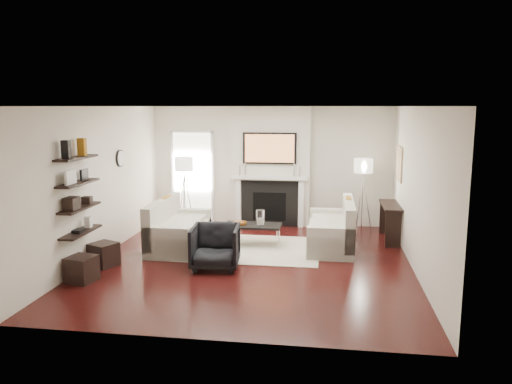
# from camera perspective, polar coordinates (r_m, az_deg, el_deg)

# --- Properties ---
(room_envelope) EXTENTS (6.00, 6.00, 6.00)m
(room_envelope) POSITION_cam_1_polar(r_m,az_deg,el_deg) (8.53, -0.58, 0.65)
(room_envelope) COLOR black
(room_envelope) RESTS_ON ground
(chimney_breast) EXTENTS (1.80, 0.25, 2.70)m
(chimney_breast) POSITION_cam_1_polar(r_m,az_deg,el_deg) (11.35, 1.65, 2.92)
(chimney_breast) COLOR silver
(chimney_breast) RESTS_ON floor
(fireplace_surround) EXTENTS (1.30, 0.02, 1.04)m
(fireplace_surround) POSITION_cam_1_polar(r_m,az_deg,el_deg) (11.35, 1.55, -1.33)
(fireplace_surround) COLOR black
(fireplace_surround) RESTS_ON floor
(firebox) EXTENTS (0.75, 0.02, 0.65)m
(firebox) POSITION_cam_1_polar(r_m,az_deg,el_deg) (11.35, 1.55, -1.68)
(firebox) COLOR black
(firebox) RESTS_ON floor
(mantel_pilaster_l) EXTENTS (0.12, 0.08, 1.10)m
(mantel_pilaster_l) POSITION_cam_1_polar(r_m,az_deg,el_deg) (11.42, -2.06, -1.11)
(mantel_pilaster_l) COLOR white
(mantel_pilaster_l) RESTS_ON floor
(mantel_pilaster_r) EXTENTS (0.12, 0.08, 1.10)m
(mantel_pilaster_r) POSITION_cam_1_polar(r_m,az_deg,el_deg) (11.25, 5.18, -1.30)
(mantel_pilaster_r) COLOR white
(mantel_pilaster_r) RESTS_ON floor
(mantel_shelf) EXTENTS (1.70, 0.18, 0.07)m
(mantel_shelf) POSITION_cam_1_polar(r_m,az_deg,el_deg) (11.20, 1.54, 1.64)
(mantel_shelf) COLOR white
(mantel_shelf) RESTS_ON chimney_breast
(tv_body) EXTENTS (1.20, 0.06, 0.70)m
(tv_body) POSITION_cam_1_polar(r_m,az_deg,el_deg) (11.15, 1.57, 5.02)
(tv_body) COLOR black
(tv_body) RESTS_ON chimney_breast
(tv_screen) EXTENTS (1.10, 0.00, 0.62)m
(tv_screen) POSITION_cam_1_polar(r_m,az_deg,el_deg) (11.12, 1.55, 5.00)
(tv_screen) COLOR #BF723F
(tv_screen) RESTS_ON tv_body
(candlestick_l_tall) EXTENTS (0.04, 0.04, 0.30)m
(candlestick_l_tall) POSITION_cam_1_polar(r_m,az_deg,el_deg) (11.26, -1.24, 2.63)
(candlestick_l_tall) COLOR silver
(candlestick_l_tall) RESTS_ON mantel_shelf
(candlestick_l_short) EXTENTS (0.04, 0.04, 0.24)m
(candlestick_l_short) POSITION_cam_1_polar(r_m,az_deg,el_deg) (11.28, -1.89, 2.49)
(candlestick_l_short) COLOR silver
(candlestick_l_short) RESTS_ON mantel_shelf
(candlestick_r_tall) EXTENTS (0.04, 0.04, 0.30)m
(candlestick_r_tall) POSITION_cam_1_polar(r_m,az_deg,el_deg) (11.13, 4.36, 2.53)
(candlestick_r_tall) COLOR silver
(candlestick_r_tall) RESTS_ON mantel_shelf
(candlestick_r_short) EXTENTS (0.04, 0.04, 0.24)m
(candlestick_r_short) POSITION_cam_1_polar(r_m,az_deg,el_deg) (11.13, 5.03, 2.36)
(candlestick_r_short) COLOR silver
(candlestick_r_short) RESTS_ON mantel_shelf
(hallway_panel) EXTENTS (0.90, 0.02, 2.10)m
(hallway_panel) POSITION_cam_1_polar(r_m,az_deg,el_deg) (11.84, -7.23, 1.67)
(hallway_panel) COLOR white
(hallway_panel) RESTS_ON floor
(door_trim_l) EXTENTS (0.06, 0.06, 2.16)m
(door_trim_l) POSITION_cam_1_polar(r_m,az_deg,el_deg) (11.96, -9.47, 1.69)
(door_trim_l) COLOR white
(door_trim_l) RESTS_ON floor
(door_trim_r) EXTENTS (0.06, 0.06, 2.16)m
(door_trim_r) POSITION_cam_1_polar(r_m,az_deg,el_deg) (11.71, -4.99, 1.61)
(door_trim_r) COLOR white
(door_trim_r) RESTS_ON floor
(door_trim_top) EXTENTS (1.02, 0.06, 0.06)m
(door_trim_top) POSITION_cam_1_polar(r_m,az_deg,el_deg) (11.72, -7.36, 6.89)
(door_trim_top) COLOR white
(door_trim_top) RESTS_ON wall_back
(rug) EXTENTS (2.60, 2.00, 0.01)m
(rug) POSITION_cam_1_polar(r_m,az_deg,el_deg) (9.63, -0.57, -6.49)
(rug) COLOR #C0B79D
(rug) RESTS_ON floor
(loveseat_left_base) EXTENTS (0.85, 1.80, 0.42)m
(loveseat_left_base) POSITION_cam_1_polar(r_m,az_deg,el_deg) (9.80, -8.74, -5.08)
(loveseat_left_base) COLOR beige
(loveseat_left_base) RESTS_ON floor
(loveseat_left_back) EXTENTS (0.18, 1.80, 0.80)m
(loveseat_left_back) POSITION_cam_1_polar(r_m,az_deg,el_deg) (9.82, -10.66, -3.20)
(loveseat_left_back) COLOR beige
(loveseat_left_back) RESTS_ON floor
(loveseat_left_arm_n) EXTENTS (0.85, 0.18, 0.60)m
(loveseat_left_arm_n) POSITION_cam_1_polar(r_m,az_deg,el_deg) (9.03, -10.25, -5.81)
(loveseat_left_arm_n) COLOR beige
(loveseat_left_arm_n) RESTS_ON floor
(loveseat_left_arm_s) EXTENTS (0.85, 0.18, 0.60)m
(loveseat_left_arm_s) POSITION_cam_1_polar(r_m,az_deg,el_deg) (10.53, -7.47, -3.50)
(loveseat_left_arm_s) COLOR beige
(loveseat_left_arm_s) RESTS_ON floor
(loveseat_left_cushion) EXTENTS (0.63, 1.44, 0.10)m
(loveseat_left_cushion) POSITION_cam_1_polar(r_m,az_deg,el_deg) (9.72, -8.50, -3.61)
(loveseat_left_cushion) COLOR beige
(loveseat_left_cushion) RESTS_ON loveseat_left_base
(pillow_left_orange) EXTENTS (0.10, 0.42, 0.42)m
(pillow_left_orange) POSITION_cam_1_polar(r_m,az_deg,el_deg) (10.06, -10.14, -1.69)
(pillow_left_orange) COLOR #905C11
(pillow_left_orange) RESTS_ON loveseat_left_cushion
(pillow_left_charcoal) EXTENTS (0.10, 0.40, 0.40)m
(pillow_left_charcoal) POSITION_cam_1_polar(r_m,az_deg,el_deg) (9.51, -11.28, -2.45)
(pillow_left_charcoal) COLOR black
(pillow_left_charcoal) RESTS_ON loveseat_left_cushion
(loveseat_right_base) EXTENTS (0.85, 1.80, 0.42)m
(loveseat_right_base) POSITION_cam_1_polar(r_m,az_deg,el_deg) (9.77, 8.50, -5.11)
(loveseat_right_base) COLOR beige
(loveseat_right_base) RESTS_ON floor
(loveseat_right_back) EXTENTS (0.18, 1.80, 0.80)m
(loveseat_right_back) POSITION_cam_1_polar(r_m,az_deg,el_deg) (9.71, 10.53, -3.35)
(loveseat_right_back) COLOR beige
(loveseat_right_back) RESTS_ON floor
(loveseat_right_arm_n) EXTENTS (0.85, 0.18, 0.60)m
(loveseat_right_arm_n) POSITION_cam_1_polar(r_m,az_deg,el_deg) (8.97, 8.53, -5.87)
(loveseat_right_arm_n) COLOR beige
(loveseat_right_arm_n) RESTS_ON floor
(loveseat_right_arm_s) EXTENTS (0.85, 0.18, 0.60)m
(loveseat_right_arm_s) POSITION_cam_1_polar(r_m,az_deg,el_deg) (10.54, 8.50, -3.52)
(loveseat_right_arm_s) COLOR beige
(loveseat_right_arm_s) RESTS_ON floor
(loveseat_right_cushion) EXTENTS (0.63, 1.44, 0.10)m
(loveseat_right_cushion) POSITION_cam_1_polar(r_m,az_deg,el_deg) (9.71, 8.24, -3.62)
(loveseat_right_cushion) COLOR beige
(loveseat_right_cushion) RESTS_ON loveseat_right_base
(pillow_right_orange) EXTENTS (0.10, 0.42, 0.42)m
(pillow_right_orange) POSITION_cam_1_polar(r_m,az_deg,el_deg) (9.96, 10.50, -1.82)
(pillow_right_orange) COLOR #905C11
(pillow_right_orange) RESTS_ON loveseat_right_cushion
(pillow_right_charcoal) EXTENTS (0.10, 0.40, 0.40)m
(pillow_right_charcoal) POSITION_cam_1_polar(r_m,az_deg,el_deg) (9.37, 10.63, -2.61)
(pillow_right_charcoal) COLOR black
(pillow_right_charcoal) RESTS_ON loveseat_right_cushion
(coffee_table) EXTENTS (1.10, 0.55, 0.04)m
(coffee_table) POSITION_cam_1_polar(r_m,az_deg,el_deg) (9.78, -0.37, -3.85)
(coffee_table) COLOR black
(coffee_table) RESTS_ON floor
(coffee_leg_nw) EXTENTS (0.02, 0.02, 0.38)m
(coffee_leg_nw) POSITION_cam_1_polar(r_m,az_deg,el_deg) (9.70, -3.50, -5.25)
(coffee_leg_nw) COLOR silver
(coffee_leg_nw) RESTS_ON floor
(coffee_leg_ne) EXTENTS (0.02, 0.02, 0.38)m
(coffee_leg_ne) POSITION_cam_1_polar(r_m,az_deg,el_deg) (9.56, 2.41, -5.48)
(coffee_leg_ne) COLOR silver
(coffee_leg_ne) RESTS_ON floor
(coffee_leg_sw) EXTENTS (0.02, 0.02, 0.38)m
(coffee_leg_sw) POSITION_cam_1_polar(r_m,az_deg,el_deg) (10.12, -2.99, -4.62)
(coffee_leg_sw) COLOR silver
(coffee_leg_sw) RESTS_ON floor
(coffee_leg_se) EXTENTS (0.02, 0.02, 0.38)m
(coffee_leg_se) POSITION_cam_1_polar(r_m,az_deg,el_deg) (9.98, 2.67, -4.82)
(coffee_leg_se) COLOR silver
(coffee_leg_se) RESTS_ON floor
(hurricane_glass) EXTENTS (0.17, 0.17, 0.31)m
(hurricane_glass) POSITION_cam_1_polar(r_m,az_deg,el_deg) (9.72, 0.50, -2.96)
(hurricane_glass) COLOR white
(hurricane_glass) RESTS_ON coffee_table
(hurricane_candle) EXTENTS (0.09, 0.09, 0.13)m
(hurricane_candle) POSITION_cam_1_polar(r_m,az_deg,el_deg) (9.73, 0.50, -3.34)
(hurricane_candle) COLOR white
(hurricane_candle) RESTS_ON coffee_table
(copper_bowl) EXTENTS (0.26, 0.26, 0.04)m
(copper_bowl) POSITION_cam_1_polar(r_m,az_deg,el_deg) (9.81, -1.82, -3.54)
(copper_bowl) COLOR #9C541A
(copper_bowl) RESTS_ON coffee_table
(armchair) EXTENTS (0.84, 0.80, 0.80)m
(armchair) POSITION_cam_1_polar(r_m,az_deg,el_deg) (8.47, -4.68, -6.01)
(armchair) COLOR black
(armchair) RESTS_ON floor
(lamp_left_post) EXTENTS (0.02, 0.02, 1.20)m
(lamp_left_post) POSITION_cam_1_polar(r_m,az_deg,el_deg) (11.24, -8.14, -1.11)
(lamp_left_post) COLOR silver
(lamp_left_post) RESTS_ON floor
(lamp_left_shade) EXTENTS (0.40, 0.40, 0.30)m
(lamp_left_shade) POSITION_cam_1_polar(r_m,az_deg,el_deg) (11.12, -8.24, 3.20)
(lamp_left_shade) COLOR white
(lamp_left_shade) RESTS_ON lamp_left_post
(lamp_left_leg_a) EXTENTS (0.25, 0.02, 1.23)m
(lamp_left_leg_a) POSITION_cam_1_polar(r_m,az_deg,el_deg) (11.21, -7.60, -1.13)
(lamp_left_leg_a) COLOR silver
(lamp_left_leg_a) RESTS_ON floor
(lamp_left_leg_b) EXTENTS (0.14, 0.22, 1.23)m
(lamp_left_leg_b) POSITION_cam_1_polar(r_m,az_deg,el_deg) (11.35, -8.27, -1.01)
(lamp_left_leg_b) COLOR silver
(lamp_left_leg_b) RESTS_ON floor
(lamp_left_leg_c) EXTENTS (0.14, 0.22, 1.23)m
(lamp_left_leg_c) POSITION_cam_1_polar(r_m,az_deg,el_deg) (11.17, -8.54, -1.19)
(lamp_left_leg_c) COLOR silver
(lamp_left_leg_c) RESTS_ON floor
(lamp_right_post) EXTENTS (0.02, 0.02, 1.20)m
(lamp_right_post) POSITION_cam_1_polar(r_m,az_deg,el_deg) (11.06, 12.03, -1.41)
(lamp_right_post) COLOR silver
(lamp_right_post) RESTS_ON floor
(lamp_right_shade) EXTENTS (0.40, 0.40, 0.30)m
(lamp_right_shade) POSITION_cam_1_polar(r_m,az_deg,el_deg) (10.93, 12.18, 2.97)
(lamp_right_shade) COLOR white
(lamp_right_shade) RESTS_ON lamp_right_post
(lamp_right_leg_a) EXTENTS (0.25, 0.02, 1.23)m
(lamp_right_leg_a) POSITION_cam_1_polar(r_m,az_deg,el_deg) (11.06, 12.60, -1.42)
(lamp_right_leg_a) COLOR silver
(lamp_right_leg_a) RESTS_ON floor
(lamp_right_leg_b) EXTENTS (0.14, 0.22, 1.23)m
(lamp_right_leg_b) POSITION_cam_1_polar(r_m,az_deg,el_deg) (11.15, 11.71, -1.31)
(lamp_right_leg_b) COLOR silver
(lamp_right_leg_b) RESTS_ON floor
(lamp_right_leg_c) EXTENTS (0.14, 0.22, 1.23)m
(lamp_right_leg_c) POSITION_cam_1_polar(r_m,az_deg,el_deg) (10.96, 11.77, -1.50)
(lamp_right_leg_c) COLOR silver
(lamp_right_leg_c) RESTS_ON floor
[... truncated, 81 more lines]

